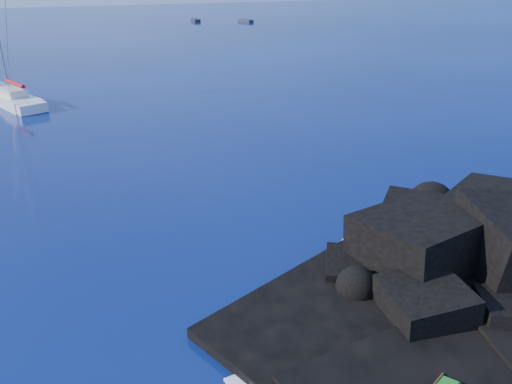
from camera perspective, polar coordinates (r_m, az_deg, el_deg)
surf_foam at (r=21.33m, az=8.56°, el=-13.42°), size 10.00×8.00×0.06m
sailboat at (r=58.37m, az=-25.94°, el=8.99°), size 7.99×13.93×14.54m
distant_boat_a at (r=141.77m, az=-6.92°, el=18.80°), size 1.65×4.97×0.66m
distant_boat_b at (r=139.18m, az=-1.20°, el=18.86°), size 2.92×5.07×0.65m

